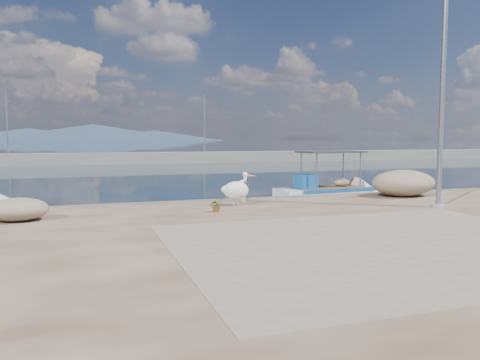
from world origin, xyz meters
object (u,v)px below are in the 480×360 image
at_px(pelican, 237,190).
at_px(lamp_post, 441,104).
at_px(bollard_near, 243,191).
at_px(boat_right, 329,194).

bearing_deg(pelican, lamp_post, -11.24).
bearing_deg(bollard_near, lamp_post, -30.95).
xyz_separation_m(boat_right, bollard_near, (-5.28, -3.28, 0.69)).
xyz_separation_m(pelican, lamp_post, (6.01, -2.44, 2.78)).
relative_size(boat_right, lamp_post, 0.76).
bearing_deg(lamp_post, pelican, 157.93).
relative_size(pelican, bollard_near, 1.65).
distance_m(lamp_post, bollard_near, 7.04).
relative_size(boat_right, bollard_near, 7.53).
distance_m(boat_right, bollard_near, 6.25).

